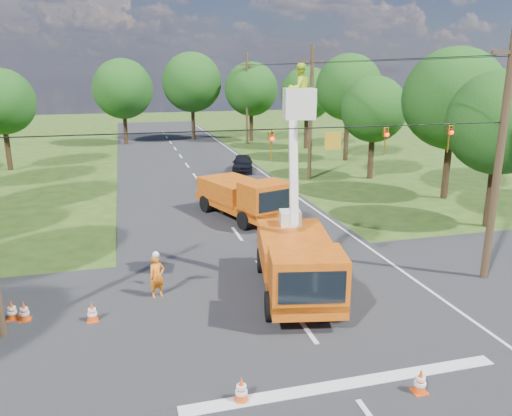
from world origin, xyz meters
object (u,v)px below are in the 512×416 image
object	(u,v)px
pole_right_far	(247,99)
tree_right_a	(500,123)
ground_worker	(157,276)
tree_far_a	(123,89)
pole_right_near	(500,154)
traffic_cone_0	(241,390)
tree_far_c	(251,89)
traffic_cone_1	(420,381)
distant_car	(242,163)
tree_right_b	(454,99)
traffic_cone_7	(262,194)
second_truck	(244,196)
traffic_cone_2	(263,235)
tree_far_b	(192,82)
bucket_truck	(298,251)
traffic_cone_5	(24,311)
pole_right_mid	(311,112)
traffic_cone_3	(286,214)
tree_right_d	(349,87)
traffic_cone_4	(92,312)
tree_right_e	(307,94)
traffic_cone_6	(12,310)
tree_right_c	(374,109)

from	to	relation	value
pole_right_far	tree_right_a	size ratio (longest dim) A/B	1.21
ground_worker	tree_right_a	size ratio (longest dim) A/B	0.20
tree_far_a	pole_right_near	bearing A→B (deg)	-72.57
traffic_cone_0	tree_far_c	xyz separation A→B (m)	(12.38, 47.14, 5.70)
traffic_cone_1	distant_car	bearing A→B (deg)	85.37
tree_far_c	tree_right_b	bearing A→B (deg)	-79.61
traffic_cone_1	traffic_cone_7	distance (m)	20.77
second_truck	tree_right_a	size ratio (longest dim) A/B	0.85
ground_worker	pole_right_near	distance (m)	13.76
traffic_cone_2	tree_far_b	distance (m)	39.08
bucket_truck	pole_right_near	distance (m)	8.59
traffic_cone_0	pole_right_near	bearing A→B (deg)	24.29
traffic_cone_5	pole_right_mid	world-z (taller)	pole_right_mid
pole_right_mid	traffic_cone_3	bearing A→B (deg)	-117.33
distant_car	tree_right_d	world-z (taller)	tree_right_d
traffic_cone_4	tree_right_d	xyz separation A→B (m)	(21.55, 26.75, 6.32)
ground_worker	tree_right_d	world-z (taller)	tree_right_d
traffic_cone_4	bucket_truck	bearing A→B (deg)	1.78
tree_right_b	tree_far_b	size ratio (longest dim) A/B	0.93
traffic_cone_4	pole_right_near	distance (m)	15.97
second_truck	traffic_cone_4	size ratio (longest dim) A/B	9.88
traffic_cone_5	second_truck	bearing A→B (deg)	44.75
traffic_cone_3	tree_right_e	bearing A→B (deg)	67.24
traffic_cone_6	tree_far_c	distance (m)	45.42
bucket_truck	traffic_cone_0	distance (m)	6.75
distant_car	traffic_cone_7	size ratio (longest dim) A/B	5.78
tree_far_c	ground_worker	bearing A→B (deg)	-109.10
traffic_cone_3	tree_right_e	world-z (taller)	tree_right_e
traffic_cone_3	bucket_truck	bearing A→B (deg)	-105.75
tree_right_a	tree_right_e	size ratio (longest dim) A/B	0.96
ground_worker	pole_right_near	bearing A→B (deg)	-27.61
tree_right_b	tree_far_c	world-z (taller)	tree_right_b
tree_far_a	bucket_truck	bearing A→B (deg)	-82.50
traffic_cone_0	traffic_cone_4	size ratio (longest dim) A/B	1.00
pole_right_near	tree_far_a	distance (m)	45.08
traffic_cone_3	pole_right_near	world-z (taller)	pole_right_near
tree_far_a	tree_far_b	world-z (taller)	tree_far_b
traffic_cone_2	traffic_cone_3	bearing A→B (deg)	55.59
tree_right_c	tree_far_c	distance (m)	23.31
traffic_cone_4	traffic_cone_7	size ratio (longest dim) A/B	1.00
pole_right_far	second_truck	bearing A→B (deg)	-104.33
traffic_cone_0	tree_right_c	distance (m)	29.42
traffic_cone_1	traffic_cone_6	bearing A→B (deg)	147.46
traffic_cone_1	pole_right_near	bearing A→B (deg)	41.44
traffic_cone_5	tree_far_c	xyz separation A→B (m)	(18.46, 41.11, 5.70)
ground_worker	pole_right_far	distance (m)	40.75
bucket_truck	ground_worker	world-z (taller)	bucket_truck
tree_far_a	second_truck	bearing A→B (deg)	-79.38
traffic_cone_2	tree_right_d	world-z (taller)	tree_right_d
tree_right_d	traffic_cone_2	bearing A→B (deg)	-124.00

